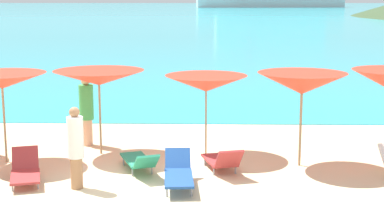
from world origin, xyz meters
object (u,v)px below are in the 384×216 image
object	(u,v)px
umbrella_5	(302,84)
lounge_chair_4	(139,160)
lounge_chair_1	(178,173)
umbrella_3	(99,78)
lounge_chair_2	(222,160)
lounge_chair_0	(25,170)
umbrella_4	(206,83)
umbrella_2	(2,81)
beachgoer_0	(86,109)
beachgoer_1	(76,146)

from	to	relation	value
umbrella_5	lounge_chair_4	size ratio (longest dim) A/B	1.25
lounge_chair_1	umbrella_3	bearing A→B (deg)	125.03
umbrella_5	lounge_chair_1	xyz separation A→B (m)	(-2.77, -1.64, -1.65)
umbrella_5	lounge_chair_2	xyz separation A→B (m)	(-1.83, -0.58, -1.67)
umbrella_5	lounge_chair_0	xyz separation A→B (m)	(-6.06, -1.43, -1.68)
umbrella_5	lounge_chair_1	distance (m)	3.61
umbrella_4	lounge_chair_4	xyz separation A→B (m)	(-1.49, -1.57, -1.53)
umbrella_3	lounge_chair_1	xyz separation A→B (m)	(2.09, -2.55, -1.64)
umbrella_3	lounge_chair_1	world-z (taller)	umbrella_3
lounge_chair_1	lounge_chair_2	world-z (taller)	lounge_chair_2
umbrella_2	umbrella_4	size ratio (longest dim) A/B	1.09
lounge_chair_4	beachgoer_0	size ratio (longest dim) A/B	0.97
umbrella_5	beachgoer_0	world-z (taller)	umbrella_5
umbrella_2	lounge_chair_1	world-z (taller)	umbrella_2
umbrella_3	umbrella_5	bearing A→B (deg)	-10.67
lounge_chair_0	lounge_chair_4	size ratio (longest dim) A/B	0.85
umbrella_4	umbrella_3	bearing A→B (deg)	-179.82
lounge_chair_2	lounge_chair_4	distance (m)	1.87
lounge_chair_4	beachgoer_0	bearing A→B (deg)	-75.93
umbrella_2	beachgoer_0	distance (m)	2.52
lounge_chair_4	beachgoer_1	size ratio (longest dim) A/B	1.05
umbrella_3	lounge_chair_4	bearing A→B (deg)	-53.44
umbrella_4	umbrella_2	bearing A→B (deg)	-170.46
umbrella_5	umbrella_3	bearing A→B (deg)	169.33
umbrella_3	lounge_chair_0	size ratio (longest dim) A/B	1.61
lounge_chair_4	lounge_chair_0	bearing A→B (deg)	-2.44
lounge_chair_1	beachgoer_0	world-z (taller)	beachgoer_0
umbrella_3	beachgoer_1	world-z (taller)	umbrella_3
beachgoer_1	beachgoer_0	bearing A→B (deg)	144.68
beachgoer_1	lounge_chair_2	bearing A→B (deg)	68.49
lounge_chair_2	lounge_chair_4	size ratio (longest dim) A/B	0.88
lounge_chair_4	umbrella_3	bearing A→B (deg)	-74.10
lounge_chair_2	lounge_chair_4	bearing A→B (deg)	-13.13
umbrella_4	umbrella_5	distance (m)	2.40
lounge_chair_2	lounge_chair_0	bearing A→B (deg)	-3.99
umbrella_3	lounge_chair_0	world-z (taller)	umbrella_3
lounge_chair_0	lounge_chair_4	world-z (taller)	lounge_chair_0
umbrella_3	beachgoer_1	size ratio (longest dim) A/B	1.45
umbrella_4	beachgoer_0	distance (m)	3.39
umbrella_2	lounge_chair_0	bearing A→B (deg)	-58.57
umbrella_5	lounge_chair_1	bearing A→B (deg)	-149.35
lounge_chair_2	umbrella_2	bearing A→B (deg)	-23.00
umbrella_2	umbrella_3	world-z (taller)	umbrella_2
umbrella_4	umbrella_5	bearing A→B (deg)	-22.71
umbrella_5	beachgoer_0	xyz separation A→B (m)	(-5.38, 1.78, -0.97)
umbrella_3	lounge_chair_2	bearing A→B (deg)	-26.23
lounge_chair_4	lounge_chair_1	bearing A→B (deg)	112.58
lounge_chair_4	beachgoer_1	distance (m)	1.76
umbrella_3	lounge_chair_4	size ratio (longest dim) A/B	1.38
lounge_chair_0	lounge_chair_2	bearing A→B (deg)	-5.16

